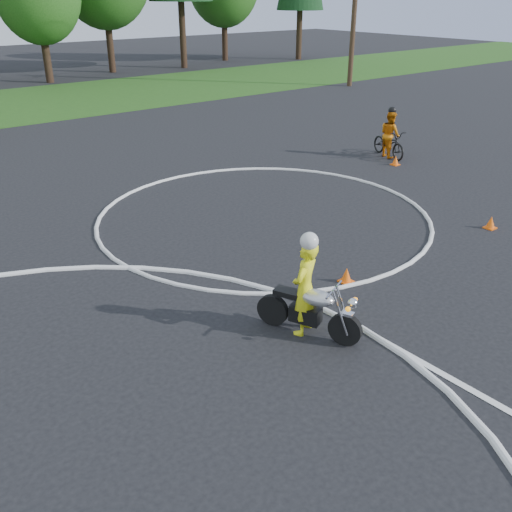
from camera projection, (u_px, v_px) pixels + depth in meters
course_markings at (109, 379)px, 8.13m from camera, size 19.05×19.05×0.12m
primary_motorcycle at (310, 310)px, 9.01m from camera, size 0.87×1.69×0.94m
rider_primary_grp at (305, 285)px, 8.93m from camera, size 0.68×0.58×1.75m
rider_second_grp at (389, 139)px, 18.71m from camera, size 1.08×1.81×1.64m
traffic_cones at (322, 343)px, 8.73m from camera, size 19.67×11.66×0.30m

